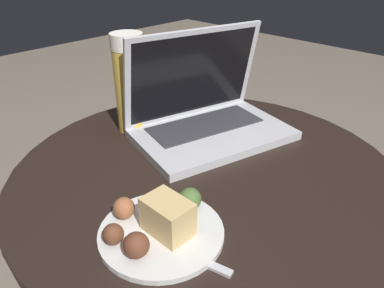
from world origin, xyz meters
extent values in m
cylinder|color=#515156|center=(0.00, 0.00, 0.26)|extent=(0.07, 0.07, 0.48)
cylinder|color=black|center=(0.00, 0.00, 0.51)|extent=(0.74, 0.74, 0.02)
cube|color=silver|center=(0.10, 0.07, 0.52)|extent=(0.37, 0.29, 0.02)
cube|color=#333338|center=(0.11, 0.10, 0.53)|extent=(0.27, 0.16, 0.00)
cube|color=silver|center=(0.12, 0.15, 0.64)|extent=(0.33, 0.13, 0.21)
cube|color=black|center=(0.12, 0.15, 0.64)|extent=(0.30, 0.12, 0.19)
cylinder|color=gold|center=(0.01, 0.23, 0.61)|extent=(0.07, 0.07, 0.19)
cylinder|color=white|center=(0.01, 0.23, 0.72)|extent=(0.07, 0.07, 0.03)
cylinder|color=silver|center=(-0.18, -0.08, 0.52)|extent=(0.19, 0.19, 0.01)
cube|color=#DBB775|center=(-0.18, -0.09, 0.55)|extent=(0.05, 0.07, 0.05)
sphere|color=brown|center=(-0.24, -0.09, 0.54)|extent=(0.04, 0.04, 0.04)
sphere|color=brown|center=(-0.25, -0.05, 0.54)|extent=(0.03, 0.03, 0.03)
sphere|color=#4C6B33|center=(-0.12, -0.07, 0.54)|extent=(0.04, 0.04, 0.04)
sphere|color=#9E5B38|center=(-0.20, -0.01, 0.54)|extent=(0.03, 0.03, 0.03)
cube|color=silver|center=(-0.19, -0.14, 0.52)|extent=(0.04, 0.13, 0.00)
cube|color=silver|center=(-0.21, -0.04, 0.52)|extent=(0.04, 0.06, 0.00)
camera|label=1|loc=(-0.46, -0.40, 0.90)|focal=35.00mm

